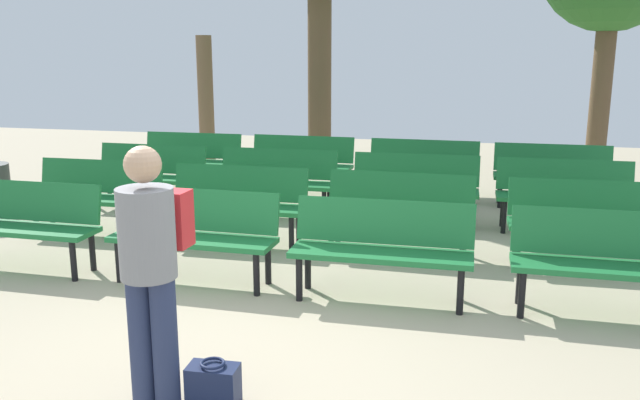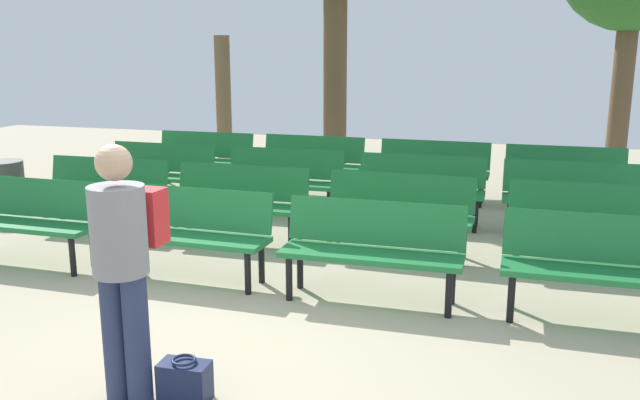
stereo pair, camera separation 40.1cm
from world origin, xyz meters
TOP-DOWN VIEW (x-y plane):
  - ground_plane at (0.00, 0.00)m, footprint 24.00×24.00m
  - bench_r0_c0 at (-2.75, 1.53)m, footprint 1.60×0.49m
  - bench_r0_c1 at (-0.90, 1.59)m, footprint 1.61×0.51m
  - bench_r0_c2 at (0.90, 1.55)m, footprint 1.61×0.50m
  - bench_r0_c3 at (2.80, 1.61)m, footprint 1.60×0.48m
  - bench_r1_c0 at (-2.77, 2.90)m, footprint 1.61×0.52m
  - bench_r1_c1 at (-0.97, 2.90)m, footprint 1.61×0.51m
  - bench_r1_c2 at (0.88, 2.92)m, footprint 1.61×0.51m
  - bench_r1_c3 at (2.82, 2.94)m, footprint 1.61×0.53m
  - bench_r2_c0 at (-2.78, 4.23)m, footprint 1.60×0.50m
  - bench_r2_c1 at (-0.92, 4.27)m, footprint 1.61×0.51m
  - bench_r2_c2 at (0.92, 4.27)m, footprint 1.61×0.52m
  - bench_r2_c3 at (2.72, 4.26)m, footprint 1.61×0.51m
  - bench_r3_c0 at (-2.77, 5.59)m, footprint 1.61×0.51m
  - bench_r3_c1 at (-0.96, 5.65)m, footprint 1.60×0.49m
  - bench_r3_c2 at (0.90, 5.64)m, footprint 1.60×0.49m
  - bench_r3_c3 at (2.71, 5.60)m, footprint 1.60×0.49m
  - tree_1 at (-3.50, 7.96)m, footprint 0.30×0.30m
  - visitor_with_backpack at (-0.21, -0.57)m, footprint 0.35×0.53m
  - handbag at (0.14, -0.52)m, footprint 0.33×0.20m
  - trash_bin at (-4.54, 3.18)m, footprint 0.54×0.54m

SIDE VIEW (x-z plane):
  - ground_plane at x=0.00m, z-range 0.00..0.00m
  - handbag at x=0.14m, z-range -0.01..0.28m
  - trash_bin at x=-4.54m, z-range 0.00..0.72m
  - bench_r0_c0 at x=-2.75m, z-range 0.07..0.94m
  - bench_r0_c1 at x=-0.90m, z-range 0.07..0.94m
  - bench_r0_c2 at x=0.90m, z-range 0.07..0.94m
  - bench_r0_c3 at x=2.80m, z-range 0.07..0.94m
  - bench_r1_c0 at x=-2.77m, z-range 0.07..0.94m
  - bench_r1_c1 at x=-0.97m, z-range 0.07..0.94m
  - bench_r1_c2 at x=0.88m, z-range 0.07..0.94m
  - bench_r1_c3 at x=2.82m, z-range 0.07..0.94m
  - bench_r2_c0 at x=-2.78m, z-range 0.07..0.94m
  - bench_r2_c1 at x=-0.92m, z-range 0.07..0.94m
  - bench_r2_c2 at x=0.92m, z-range 0.07..0.94m
  - bench_r2_c3 at x=2.72m, z-range 0.07..0.94m
  - bench_r3_c0 at x=-2.77m, z-range 0.07..0.94m
  - bench_r3_c1 at x=-0.96m, z-range 0.07..0.94m
  - bench_r3_c2 at x=0.90m, z-range 0.07..0.94m
  - bench_r3_c3 at x=2.71m, z-range 0.07..0.94m
  - visitor_with_backpack at x=-0.21m, z-range 0.11..1.76m
  - tree_1 at x=-3.50m, z-range 0.00..2.44m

